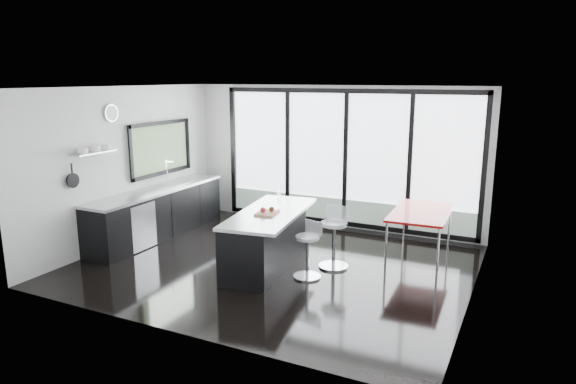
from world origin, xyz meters
The scene contains 11 objects.
floor centered at (0.00, 0.00, 0.00)m, with size 6.00×5.00×0.00m, color black.
ceiling centered at (0.00, 0.00, 2.80)m, with size 6.00×5.00×0.00m, color white.
wall_back centered at (0.27, 2.47, 1.27)m, with size 6.00×0.09×2.80m.
wall_front centered at (0.00, -2.50, 1.40)m, with size 6.00×0.00×2.80m, color silver.
wall_left centered at (-2.97, 0.27, 1.56)m, with size 0.26×5.00×2.80m.
wall_right centered at (3.00, 0.00, 1.40)m, with size 0.00×5.00×2.80m, color silver.
counter_cabinets centered at (-2.67, 0.40, 0.46)m, with size 0.69×3.24×1.36m.
island centered at (-0.11, -0.06, 0.45)m, with size 1.23×2.30×1.16m.
bar_stool_near centered at (0.69, -0.26, 0.33)m, with size 0.41×0.41×0.66m, color silver.
bar_stool_far centered at (0.89, 0.32, 0.37)m, with size 0.47×0.47×0.75m, color silver.
red_table centered at (2.03, 1.27, 0.41)m, with size 0.88×1.54×0.82m, color #990E0A.
Camera 1 is at (3.61, -6.91, 2.96)m, focal length 32.00 mm.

